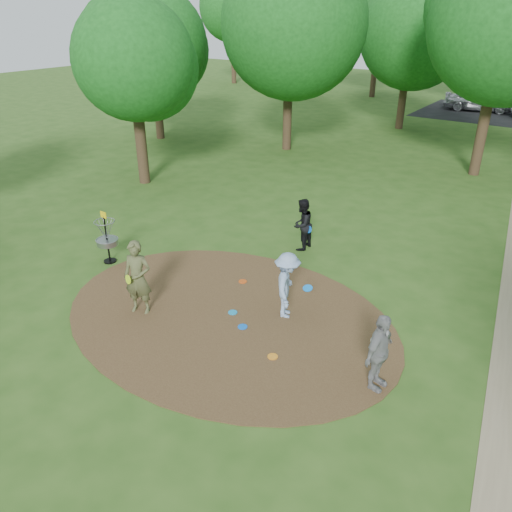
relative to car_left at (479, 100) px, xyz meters
The scene contains 13 objects.
ground 30.55m from the car_left, 87.18° to the right, with size 100.00×100.00×0.00m, color #2D5119.
dirt_clearing 30.55m from the car_left, 87.18° to the right, with size 8.40×8.40×0.02m, color #47301C.
player_observer_with_disc 31.52m from the car_left, 90.57° to the right, with size 0.79×0.66×1.84m.
player_throwing_with_disc 29.79m from the car_left, 84.92° to the right, with size 1.18×1.21×1.63m.
player_walking_with_disc 26.33m from the car_left, 87.65° to the right, with size 0.66×0.77×1.58m.
player_waiting_with_disc 31.28m from the car_left, 80.14° to the right, with size 0.47×0.98×1.63m.
disc_ground_cyan 30.39m from the car_left, 87.08° to the right, with size 0.22×0.22×0.02m, color #198FC8.
disc_ground_blue 30.77m from the car_left, 86.09° to the right, with size 0.22×0.22×0.02m, color blue.
disc_ground_red 29.01m from the car_left, 88.31° to the right, with size 0.22×0.22×0.02m, color #D34D15.
car_left is the anchor object (origin of this frame).
disc_ground_orange 31.38m from the car_left, 84.05° to the right, with size 0.22×0.22×0.02m, color orange.
disc_golf_basket 30.35m from the car_left, 95.67° to the right, with size 0.63×0.63×1.54m.
tree_ring 20.64m from the car_left, 82.07° to the right, with size 37.43×45.99×9.30m.
Camera 1 is at (6.25, -7.77, 6.59)m, focal length 35.00 mm.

